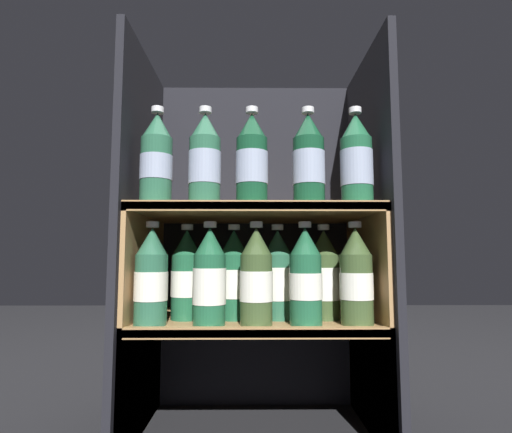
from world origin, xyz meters
The scene contains 19 objects.
fridge_back_wall centered at (0.00, 0.40, 0.52)m, with size 0.67×0.02×1.04m, color black.
fridge_side_left centered at (-0.32, 0.20, 0.52)m, with size 0.02×0.43×1.04m, color black.
fridge_side_right centered at (0.32, 0.20, 0.52)m, with size 0.02×0.43×1.04m, color black.
shelf_lower centered at (0.00, 0.19, 0.24)m, with size 0.63×0.39×0.31m.
shelf_upper centered at (0.00, 0.19, 0.43)m, with size 0.63×0.39×0.60m.
bottle_upper_front_0 centered at (-0.25, 0.06, 0.70)m, with size 0.08×0.08×0.25m.
bottle_upper_front_1 centered at (-0.13, 0.06, 0.70)m, with size 0.08×0.08×0.25m.
bottle_upper_front_2 centered at (-0.01, 0.06, 0.70)m, with size 0.08×0.08×0.25m.
bottle_upper_front_3 centered at (0.13, 0.06, 0.70)m, with size 0.08×0.08×0.25m.
bottle_upper_front_4 centered at (0.25, 0.06, 0.70)m, with size 0.08×0.08×0.25m.
bottle_lower_front_0 centered at (-0.25, 0.06, 0.41)m, with size 0.08×0.08×0.25m.
bottle_lower_front_1 centered at (-0.11, 0.06, 0.41)m, with size 0.08×0.08×0.25m.
bottle_lower_front_2 centered at (0.00, 0.06, 0.41)m, with size 0.08×0.08×0.25m.
bottle_lower_front_3 centered at (0.12, 0.06, 0.41)m, with size 0.08×0.08×0.25m.
bottle_lower_front_4 centered at (0.24, 0.06, 0.41)m, with size 0.08×0.08×0.25m.
bottle_lower_back_0 centered at (-0.18, 0.15, 0.41)m, with size 0.08×0.08×0.25m.
bottle_lower_back_1 centered at (-0.06, 0.15, 0.41)m, with size 0.08×0.08×0.25m.
bottle_lower_back_2 centered at (0.06, 0.15, 0.41)m, with size 0.08×0.08×0.25m.
bottle_lower_back_3 centered at (0.18, 0.15, 0.41)m, with size 0.08×0.08×0.25m.
Camera 1 is at (-0.01, -0.92, 0.47)m, focal length 28.00 mm.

